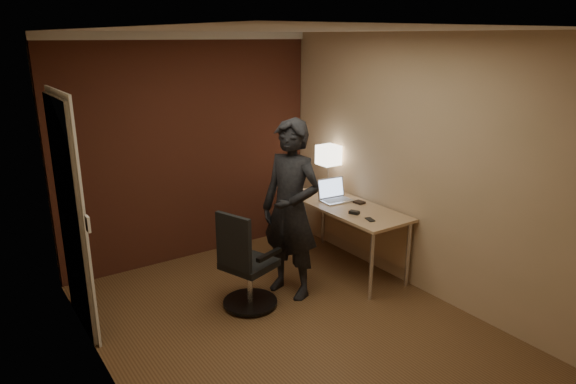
# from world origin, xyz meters

# --- Properties ---
(room) EXTENTS (4.00, 4.00, 4.00)m
(room) POSITION_xyz_m (-0.27, 1.54, 1.37)
(room) COLOR brown
(room) RESTS_ON ground
(desk) EXTENTS (0.60, 1.50, 0.73)m
(desk) POSITION_xyz_m (1.25, 0.67, 0.60)
(desk) COLOR tan
(desk) RESTS_ON ground
(desk_lamp) EXTENTS (0.22, 0.22, 0.54)m
(desk_lamp) POSITION_xyz_m (1.35, 1.20, 1.15)
(desk_lamp) COLOR silver
(desk_lamp) RESTS_ON desk
(laptop) EXTENTS (0.35, 0.29, 0.23)m
(laptop) POSITION_xyz_m (1.19, 0.89, 0.79)
(laptop) COLOR silver
(laptop) RESTS_ON desk
(mouse) EXTENTS (0.09, 0.12, 0.03)m
(mouse) POSITION_xyz_m (1.07, 0.41, 0.75)
(mouse) COLOR black
(mouse) RESTS_ON desk
(phone) EXTENTS (0.09, 0.13, 0.01)m
(phone) POSITION_xyz_m (1.07, 0.18, 0.73)
(phone) COLOR black
(phone) RESTS_ON desk
(wallet) EXTENTS (0.10, 0.12, 0.02)m
(wallet) POSITION_xyz_m (1.34, 0.64, 0.74)
(wallet) COLOR black
(wallet) RESTS_ON desk
(office_chair) EXTENTS (0.54, 0.60, 0.94)m
(office_chair) POSITION_xyz_m (-0.15, 0.52, 0.42)
(office_chair) COLOR black
(office_chair) RESTS_ON ground
(person) EXTENTS (0.60, 0.74, 1.74)m
(person) POSITION_xyz_m (0.38, 0.54, 0.87)
(person) COLOR black
(person) RESTS_ON ground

